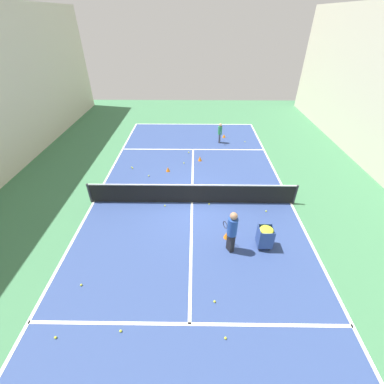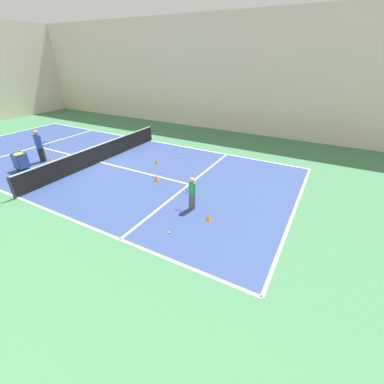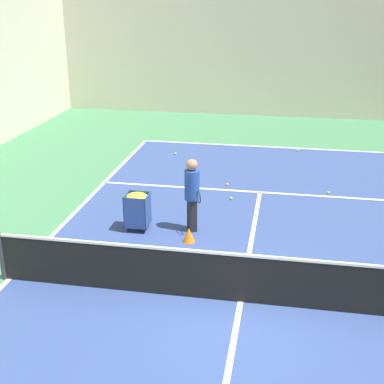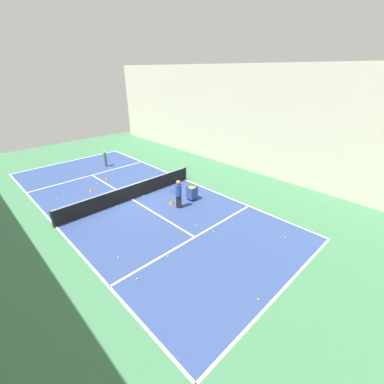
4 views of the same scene
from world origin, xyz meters
TOP-DOWN VIEW (x-y plane):
  - ground_plane at (0.00, 0.00)m, footprint 34.83×34.83m
  - court_playing_area at (0.00, 0.00)m, footprint 9.16×20.73m
  - line_baseline_near at (0.00, -10.37)m, footprint 9.16×0.10m
  - line_sideline_left at (-4.58, 0.00)m, footprint 0.10×20.73m
  - line_sideline_right at (4.58, 0.00)m, footprint 0.10×20.73m
  - line_service_near at (0.00, -5.70)m, footprint 9.16×0.10m
  - line_service_far at (0.00, 5.70)m, footprint 9.16×0.10m
  - line_centre_service at (0.00, 0.00)m, footprint 0.10×11.40m
  - tennis_net at (0.00, 0.00)m, footprint 9.46×0.10m
  - player_near_baseline at (-1.78, -6.82)m, footprint 0.29×0.60m
  - coach_at_net at (-1.43, 2.90)m, footprint 0.52×0.66m
  - ball_cart at (-2.71, 2.71)m, footprint 0.54×0.52m
  - training_cone_0 at (-1.39, 2.27)m, footprint 0.27×0.27m
  - training_cone_1 at (-2.18, -7.73)m, footprint 0.23×0.23m
  - training_cone_2 at (1.37, -2.88)m, footprint 0.22×0.22m
  - training_cone_3 at (-0.42, -4.15)m, footprint 0.22×0.22m
  - tennis_ball_0 at (-3.54, -6.92)m, footprint 0.07×0.07m
  - tennis_ball_1 at (0.27, -5.20)m, footprint 0.07×0.07m
  - tennis_ball_3 at (-3.29, 0.64)m, footprint 0.07×0.07m
  - tennis_ball_4 at (0.53, -3.79)m, footprint 0.07×0.07m
  - tennis_ball_5 at (3.48, -3.24)m, footprint 0.07×0.07m
  - tennis_ball_6 at (3.60, 6.13)m, footprint 0.07×0.07m
  - tennis_ball_7 at (-0.97, 6.08)m, footprint 0.07×0.07m
  - tennis_ball_8 at (1.89, 5.93)m, footprint 0.07×0.07m
  - tennis_ball_9 at (1.23, 0.31)m, footprint 0.07×0.07m
  - tennis_ball_10 at (-0.79, 0.16)m, footprint 0.07×0.07m
  - tennis_ball_11 at (-0.74, 5.02)m, footprint 0.07×0.07m
  - tennis_ball_12 at (3.41, -3.14)m, footprint 0.07×0.07m
  - tennis_ball_14 at (2.36, -2.31)m, footprint 0.07×0.07m
  - tennis_ball_15 at (3.51, 4.49)m, footprint 0.07×0.07m

SIDE VIEW (x-z plane):
  - ground_plane at x=0.00m, z-range 0.00..0.00m
  - court_playing_area at x=0.00m, z-range 0.00..0.00m
  - line_baseline_near at x=0.00m, z-range 0.00..0.01m
  - line_sideline_left at x=-4.58m, z-range 0.00..0.01m
  - line_sideline_right at x=4.58m, z-range 0.00..0.01m
  - line_service_near at x=0.00m, z-range 0.00..0.01m
  - line_service_far at x=0.00m, z-range 0.00..0.01m
  - line_centre_service at x=0.00m, z-range 0.00..0.01m
  - tennis_ball_0 at x=-3.54m, z-range 0.00..0.07m
  - tennis_ball_1 at x=0.27m, z-range 0.00..0.07m
  - tennis_ball_3 at x=-3.29m, z-range 0.00..0.07m
  - tennis_ball_4 at x=0.53m, z-range 0.00..0.07m
  - tennis_ball_5 at x=3.48m, z-range 0.00..0.07m
  - tennis_ball_6 at x=3.60m, z-range 0.00..0.07m
  - tennis_ball_7 at x=-0.97m, z-range 0.00..0.07m
  - tennis_ball_8 at x=1.89m, z-range 0.00..0.07m
  - tennis_ball_9 at x=1.23m, z-range 0.00..0.07m
  - tennis_ball_10 at x=-0.79m, z-range 0.00..0.07m
  - tennis_ball_11 at x=-0.74m, z-range 0.00..0.07m
  - tennis_ball_12 at x=3.41m, z-range 0.00..0.07m
  - tennis_ball_14 at x=2.36m, z-range 0.00..0.07m
  - tennis_ball_15 at x=3.51m, z-range 0.00..0.07m
  - training_cone_1 at x=-2.18m, z-range 0.00..0.23m
  - training_cone_2 at x=1.37m, z-range 0.00..0.27m
  - training_cone_3 at x=-0.42m, z-range 0.00..0.29m
  - training_cone_0 at x=-1.39m, z-range 0.00..0.34m
  - tennis_net at x=0.00m, z-range 0.02..1.00m
  - ball_cart at x=-2.71m, z-range 0.18..1.09m
  - player_near_baseline at x=-1.78m, z-range 0.10..1.43m
  - coach_at_net at x=-1.43m, z-range 0.13..1.89m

